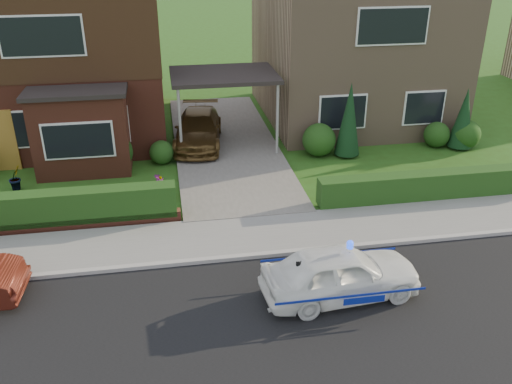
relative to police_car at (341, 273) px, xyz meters
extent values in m
plane|color=#274C14|center=(-1.36, -1.20, -0.60)|extent=(120.00, 120.00, 0.00)
cube|color=black|center=(-1.36, -1.20, -0.60)|extent=(60.00, 6.00, 0.02)
cube|color=#9E9993|center=(-1.36, 1.85, -0.54)|extent=(60.00, 0.16, 0.12)
cube|color=slate|center=(-1.36, 2.90, -0.55)|extent=(60.00, 2.00, 0.10)
cube|color=#666059|center=(-1.36, 9.80, -0.54)|extent=(3.80, 12.00, 0.12)
cube|color=brown|center=(-7.16, 12.80, 2.30)|extent=(7.20, 8.00, 5.80)
cube|color=white|center=(-8.75, 8.78, 0.80)|extent=(1.80, 0.08, 1.30)
cube|color=white|center=(-5.58, 8.78, 0.80)|extent=(1.60, 0.08, 1.30)
cube|color=white|center=(-7.16, 8.78, 3.80)|extent=(2.60, 0.08, 1.30)
cube|color=black|center=(-7.16, 12.80, 3.75)|extent=(7.26, 8.06, 2.90)
cube|color=brown|center=(-6.30, 8.10, 0.75)|extent=(3.00, 1.40, 2.70)
cube|color=black|center=(-6.30, 8.10, 2.17)|extent=(3.20, 1.60, 0.14)
cube|color=#94765B|center=(4.44, 12.80, 2.30)|extent=(7.20, 8.00, 5.80)
cube|color=white|center=(2.85, 8.78, 0.80)|extent=(1.80, 0.08, 1.30)
cube|color=white|center=(6.02, 8.78, 0.80)|extent=(1.60, 0.08, 1.30)
cube|color=white|center=(4.44, 8.78, 3.80)|extent=(2.60, 0.08, 1.30)
cube|color=black|center=(-1.36, 9.80, 2.10)|extent=(3.80, 3.00, 0.14)
cylinder|color=gray|center=(-3.06, 8.40, 0.75)|extent=(0.10, 0.10, 2.70)
cylinder|color=gray|center=(0.34, 8.40, 0.75)|extent=(0.10, 0.10, 2.70)
cube|color=brown|center=(-7.16, 4.10, -0.42)|extent=(7.70, 0.25, 0.36)
cube|color=#163B12|center=(-7.16, 4.25, -0.60)|extent=(7.50, 0.55, 0.90)
cube|color=#163B12|center=(4.44, 4.15, -0.60)|extent=(7.50, 0.55, 0.80)
sphere|color=#163B12|center=(-5.36, 8.10, 0.06)|extent=(1.32, 1.32, 1.32)
sphere|color=#163B12|center=(-3.76, 8.40, -0.18)|extent=(0.84, 0.84, 0.84)
sphere|color=#163B12|center=(1.84, 8.20, 0.00)|extent=(1.20, 1.20, 1.20)
sphere|color=#163B12|center=(6.44, 8.30, -0.12)|extent=(0.96, 0.96, 0.96)
sphere|color=#163B12|center=(7.44, 8.00, -0.06)|extent=(1.08, 1.08, 1.08)
cone|color=black|center=(2.84, 8.00, 0.70)|extent=(0.90, 0.90, 2.60)
cone|color=black|center=(7.24, 8.00, 0.50)|extent=(0.90, 0.90, 2.20)
imported|color=white|center=(0.00, 0.00, 0.00)|extent=(1.71, 3.62, 1.20)
sphere|color=#193FF2|center=(0.18, 0.00, 0.68)|extent=(0.17, 0.17, 0.17)
cube|color=navy|center=(0.00, -0.71, -0.05)|extent=(3.23, 0.02, 0.05)
cube|color=navy|center=(0.00, 0.71, -0.05)|extent=(3.23, 0.02, 0.05)
ellipsoid|color=black|center=(-0.98, -0.10, 0.25)|extent=(0.22, 0.17, 0.21)
sphere|color=white|center=(-0.97, -0.16, 0.24)|extent=(0.11, 0.11, 0.11)
sphere|color=black|center=(-0.96, -0.12, 0.39)|extent=(0.13, 0.13, 0.13)
cone|color=black|center=(-1.01, -0.11, 0.46)|extent=(0.04, 0.04, 0.05)
cone|color=black|center=(-0.92, -0.11, 0.46)|extent=(0.04, 0.04, 0.05)
imported|color=brown|center=(-2.36, 9.83, 0.11)|extent=(2.18, 4.26, 1.18)
imported|color=gray|center=(-6.29, 4.99, -0.21)|extent=(0.42, 0.30, 0.78)
imported|color=gray|center=(-8.31, 7.04, -0.20)|extent=(0.55, 0.51, 0.79)
imported|color=gray|center=(-3.86, 5.71, -0.24)|extent=(0.49, 0.49, 0.72)
camera|label=1|loc=(-3.53, -9.44, 6.78)|focal=38.00mm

